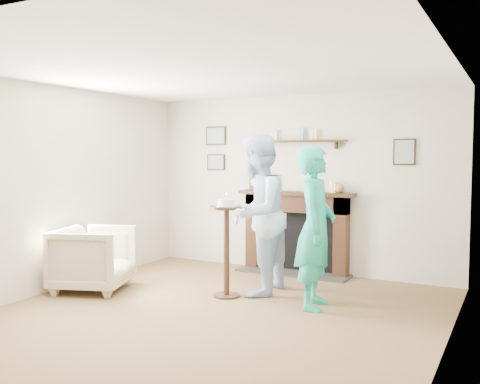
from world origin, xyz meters
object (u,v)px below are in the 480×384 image
object	(u,v)px
armchair	(94,290)
pedestal_table	(226,233)
man	(257,293)
woman	(315,307)

from	to	relation	value
armchair	pedestal_table	xyz separation A→B (m)	(1.59, 0.50, 0.75)
man	pedestal_table	world-z (taller)	pedestal_table
pedestal_table	man	bearing A→B (deg)	48.76
woman	armchair	bearing A→B (deg)	92.40
armchair	man	world-z (taller)	man
man	pedestal_table	bearing A→B (deg)	-44.00
woman	pedestal_table	size ratio (longest dim) A/B	1.44
woman	pedestal_table	xyz separation A→B (m)	(-1.07, -0.06, 0.75)
woman	pedestal_table	world-z (taller)	pedestal_table
man	woman	size ratio (longest dim) A/B	1.08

